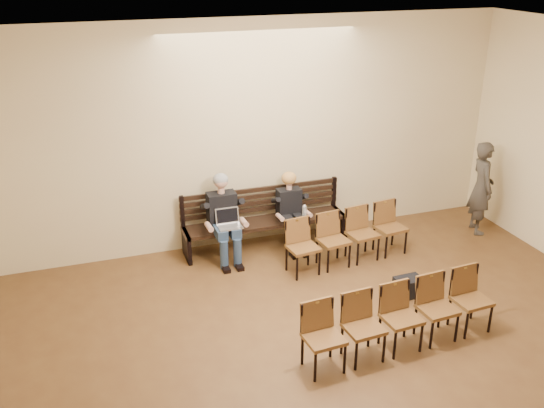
{
  "coord_description": "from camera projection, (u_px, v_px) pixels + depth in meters",
  "views": [
    {
      "loc": [
        -2.74,
        -3.55,
        4.38
      ],
      "look_at": [
        -0.12,
        4.05,
        0.98
      ],
      "focal_mm": 40.0,
      "sensor_mm": 36.0,
      "label": 1
    }
  ],
  "objects": [
    {
      "name": "water_bottle",
      "position": [
        304.0,
        219.0,
        9.28
      ],
      "size": [
        0.07,
        0.07,
        0.23
      ],
      "primitive_type": "cylinder",
      "rotation": [
        0.0,
        0.0,
        0.0
      ],
      "color": "silver",
      "rests_on": "bench"
    },
    {
      "name": "chair_row_back",
      "position": [
        402.0,
        319.0,
        7.05
      ],
      "size": [
        2.48,
        0.6,
        0.8
      ],
      "primitive_type": "cube",
      "rotation": [
        0.0,
        0.0,
        0.07
      ],
      "color": "brown",
      "rests_on": "ground"
    },
    {
      "name": "bag",
      "position": [
        408.0,
        287.0,
        8.23
      ],
      "size": [
        0.38,
        0.26,
        0.27
      ],
      "primitive_type": "cube",
      "rotation": [
        0.0,
        0.0,
        0.03
      ],
      "color": "black",
      "rests_on": "ground"
    },
    {
      "name": "passerby",
      "position": [
        482.0,
        181.0,
        9.84
      ],
      "size": [
        0.59,
        0.75,
        1.79
      ],
      "primitive_type": "imported",
      "rotation": [
        0.0,
        0.0,
        1.3
      ],
      "color": "#3A352F",
      "rests_on": "ground"
    },
    {
      "name": "seated_man",
      "position": [
        224.0,
        218.0,
        9.09
      ],
      "size": [
        0.53,
        0.74,
        1.29
      ],
      "primitive_type": null,
      "color": "black",
      "rests_on": "ground"
    },
    {
      "name": "room_walls",
      "position": [
        406.0,
        176.0,
        5.31
      ],
      "size": [
        8.02,
        10.01,
        3.51
      ],
      "color": "beige",
      "rests_on": "ground"
    },
    {
      "name": "bench",
      "position": [
        265.0,
        234.0,
        9.57
      ],
      "size": [
        2.6,
        0.9,
        0.45
      ],
      "primitive_type": "cube",
      "color": "black",
      "rests_on": "ground"
    },
    {
      "name": "seated_woman",
      "position": [
        291.0,
        215.0,
        9.46
      ],
      "size": [
        0.46,
        0.64,
        1.07
      ],
      "primitive_type": null,
      "color": "black",
      "rests_on": "ground"
    },
    {
      "name": "laptop",
      "position": [
        230.0,
        228.0,
        8.94
      ],
      "size": [
        0.39,
        0.32,
        0.26
      ],
      "primitive_type": "cube",
      "rotation": [
        0.0,
        0.0,
        -0.13
      ],
      "color": "silver",
      "rests_on": "bench"
    },
    {
      "name": "chair_row_front",
      "position": [
        348.0,
        238.0,
        9.03
      ],
      "size": [
        2.0,
        0.67,
        0.8
      ],
      "primitive_type": "cube",
      "rotation": [
        0.0,
        0.0,
        0.12
      ],
      "color": "brown",
      "rests_on": "ground"
    }
  ]
}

